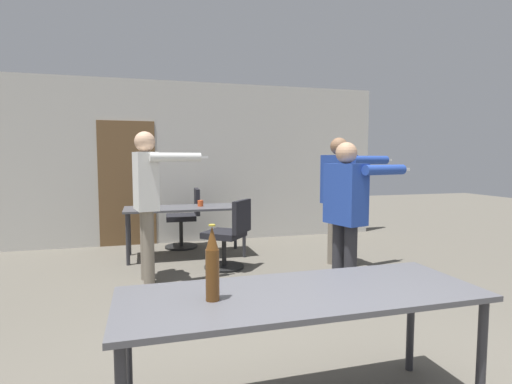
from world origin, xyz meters
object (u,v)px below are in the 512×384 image
person_far_watching (147,191)px  office_chair_mid_tucked (186,220)px  drink_cup (200,203)px  person_near_casual (339,189)px  person_left_plaid (346,205)px  beer_bottle (212,265)px  office_chair_far_right (229,237)px

person_far_watching → office_chair_mid_tucked: bearing=150.1°
person_far_watching → drink_cup: 1.38m
person_far_watching → person_near_casual: size_ratio=1.02×
person_near_casual → person_left_plaid: size_ratio=1.07×
beer_bottle → person_far_watching: bearing=95.7°
person_far_watching → office_chair_mid_tucked: person_far_watching is taller
person_near_casual → office_chair_far_right: size_ratio=1.88×
person_near_casual → office_chair_far_right: bearing=-111.0°
person_left_plaid → office_chair_mid_tucked: (-1.33, 2.83, -0.51)m
person_far_watching → office_chair_far_right: person_far_watching is taller
person_near_casual → drink_cup: (-1.71, 1.07, -0.25)m
person_left_plaid → office_chair_mid_tucked: 3.17m
beer_bottle → drink_cup: bearing=83.0°
person_far_watching → person_left_plaid: 2.25m
person_far_watching → office_chair_far_right: 1.24m
office_chair_mid_tucked → beer_bottle: (-0.32, -4.51, 0.46)m
beer_bottle → office_chair_mid_tucked: bearing=85.9°
person_near_casual → office_chair_far_right: 1.59m
drink_cup → beer_bottle: bearing=-97.0°
office_chair_far_right → person_near_casual: bearing=-59.8°
person_far_watching → drink_cup: bearing=135.2°
office_chair_mid_tucked → person_far_watching: bearing=162.7°
person_near_casual → person_left_plaid: (-0.53, -1.18, -0.06)m
person_far_watching → office_chair_far_right: size_ratio=1.92×
office_chair_mid_tucked → drink_cup: 0.68m
drink_cup → office_chair_mid_tucked: bearing=105.7°
office_chair_far_right → beer_bottle: bearing=-154.1°
beer_bottle → person_near_casual: bearing=52.6°
person_left_plaid → office_chair_mid_tucked: bearing=-169.9°
person_near_casual → person_left_plaid: person_near_casual is taller
person_far_watching → beer_bottle: size_ratio=4.53×
office_chair_far_right → beer_bottle: size_ratio=2.36×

